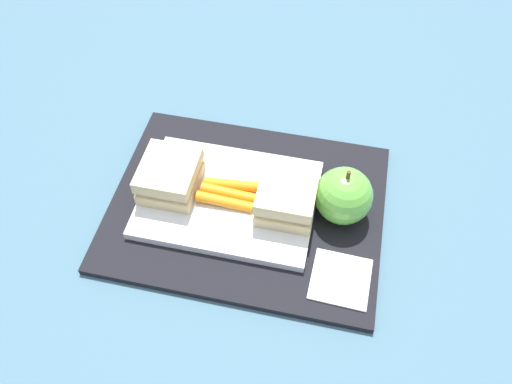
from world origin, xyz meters
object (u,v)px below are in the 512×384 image
Objects in this scene: apple at (344,196)px; sandwich_half_left at (170,176)px; food_tray at (229,199)px; carrot_sticks_bundle at (228,193)px; sandwich_half_right at (287,196)px; paper_napkin at (341,279)px.

sandwich_half_left is at bearing -176.48° from apple.
carrot_sticks_bundle is (0.00, -0.00, 0.01)m from food_tray.
sandwich_half_left is 0.08m from carrot_sticks_bundle.
sandwich_half_left is 1.00× the size of sandwich_half_right.
sandwich_half_right is at bearing 0.00° from sandwich_half_left.
food_tray is 0.08m from sandwich_half_right.
sandwich_half_right is 0.07m from apple.
sandwich_half_left is 1.01× the size of carrot_sticks_bundle.
sandwich_half_left is at bearing 180.00° from food_tray.
food_tray is at bearing 0.00° from sandwich_half_left.
sandwich_half_right is at bearing 134.25° from paper_napkin.
apple reaches higher than food_tray.
carrot_sticks_bundle is 1.13× the size of paper_napkin.
sandwich_half_left is (-0.08, 0.00, 0.03)m from food_tray.
sandwich_half_left and sandwich_half_right have the same top height.
apple is at bearing 5.37° from food_tray.
paper_napkin is (0.08, -0.08, -0.03)m from sandwich_half_right.
sandwich_half_right is 1.14× the size of paper_napkin.
sandwich_half_left is 1.14× the size of paper_napkin.
carrot_sticks_bundle is (-0.08, -0.00, -0.01)m from sandwich_half_right.
sandwich_half_right is (0.16, 0.00, 0.00)m from sandwich_half_left.
sandwich_half_right is 0.94× the size of apple.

